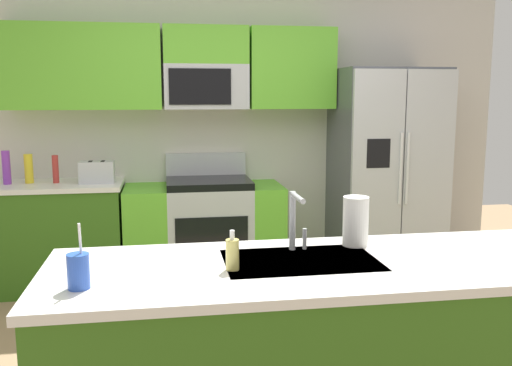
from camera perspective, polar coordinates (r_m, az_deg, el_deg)
kitchen_wall_unit at (r=5.09m, az=-4.79°, el=7.27°), size 5.20×0.43×2.60m
back_counter at (r=5.02m, az=-19.90°, el=-5.07°), size 1.16×0.63×0.90m
range_oven at (r=4.94m, az=-5.25°, el=-4.86°), size 1.36×0.61×1.10m
refrigerator at (r=5.15m, az=13.11°, el=0.97°), size 0.90×0.76×1.85m
island_counter at (r=2.66m, az=6.90°, el=-17.25°), size 2.44×0.83×0.90m
toaster at (r=4.81m, az=-15.90°, el=1.08°), size 0.28×0.16×0.18m
pepper_mill at (r=4.91m, az=-19.76°, el=1.34°), size 0.05×0.05×0.23m
bottle_yellow at (r=4.98m, az=-22.16°, el=1.37°), size 0.07×0.07×0.24m
bottle_purple at (r=4.98m, az=-24.10°, el=1.45°), size 0.06×0.06×0.27m
sink_faucet at (r=2.61m, az=4.00°, el=-3.39°), size 0.08×0.21×0.28m
drink_cup_blue at (r=2.24m, az=-17.65°, el=-8.53°), size 0.08×0.08×0.26m
soap_dispenser at (r=2.36m, az=-2.43°, el=-7.24°), size 0.06×0.06×0.17m
paper_towel_roll at (r=2.76m, az=10.12°, el=-3.85°), size 0.12×0.12×0.24m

